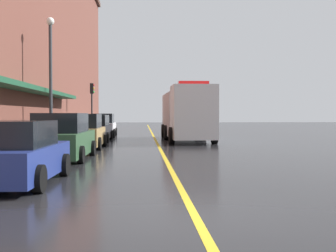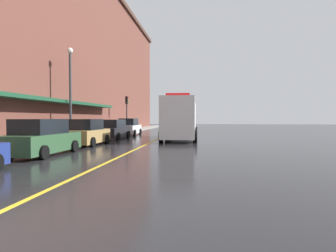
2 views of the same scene
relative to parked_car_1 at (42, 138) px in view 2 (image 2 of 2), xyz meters
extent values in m
plane|color=#232326|center=(3.98, 15.86, -0.84)|extent=(112.00, 112.00, 0.00)
cube|color=gray|center=(-2.22, 15.86, -0.76)|extent=(2.40, 70.00, 0.15)
cube|color=gold|center=(3.98, 15.86, -0.83)|extent=(0.16, 70.00, 0.01)
cube|color=brown|center=(-7.94, 14.86, 8.30)|extent=(9.03, 64.00, 18.28)
cube|color=#19472D|center=(-2.87, 6.86, 2.26)|extent=(1.20, 22.40, 0.24)
cube|color=#2D5133|center=(0.00, 0.07, -0.22)|extent=(1.94, 4.72, 0.89)
cube|color=black|center=(0.00, -0.17, 0.59)|extent=(1.71, 2.61, 0.73)
cylinder|color=black|center=(-0.89, 1.54, -0.52)|extent=(0.23, 0.64, 0.64)
cylinder|color=black|center=(0.96, 1.50, -0.52)|extent=(0.23, 0.64, 0.64)
cylinder|color=black|center=(-0.96, -1.36, -0.52)|extent=(0.23, 0.64, 0.64)
cylinder|color=black|center=(0.90, -1.41, -0.52)|extent=(0.23, 0.64, 0.64)
cube|color=#A5844C|center=(0.12, 5.36, -0.22)|extent=(1.75, 4.23, 0.88)
cube|color=black|center=(0.12, 5.15, 0.57)|extent=(1.56, 2.33, 0.72)
cylinder|color=black|center=(-0.73, 6.68, -0.52)|extent=(0.23, 0.64, 0.64)
cylinder|color=black|center=(1.00, 6.66, -0.52)|extent=(0.23, 0.64, 0.64)
cylinder|color=black|center=(-0.76, 4.07, -0.52)|extent=(0.23, 0.64, 0.64)
cylinder|color=black|center=(0.97, 4.05, -0.52)|extent=(0.23, 0.64, 0.64)
cube|color=black|center=(-0.03, 11.35, -0.24)|extent=(1.96, 4.83, 0.84)
cube|color=black|center=(-0.04, 11.11, 0.52)|extent=(1.73, 2.67, 0.69)
cylinder|color=black|center=(-0.95, 12.86, -0.52)|extent=(0.23, 0.64, 0.64)
cylinder|color=black|center=(0.94, 12.82, -0.52)|extent=(0.23, 0.64, 0.64)
cylinder|color=black|center=(-1.01, 9.89, -0.52)|extent=(0.23, 0.64, 0.64)
cylinder|color=black|center=(0.88, 9.85, -0.52)|extent=(0.23, 0.64, 0.64)
cube|color=silver|center=(0.01, 16.75, -0.22)|extent=(1.78, 4.23, 0.89)
cube|color=black|center=(0.01, 16.54, 0.59)|extent=(1.60, 2.33, 0.73)
cylinder|color=black|center=(-0.88, 18.06, -0.52)|extent=(0.22, 0.64, 0.64)
cylinder|color=black|center=(0.90, 18.07, -0.52)|extent=(0.22, 0.64, 0.64)
cylinder|color=black|center=(-0.88, 15.44, -0.52)|extent=(0.22, 0.64, 0.64)
cylinder|color=black|center=(0.91, 15.44, -0.52)|extent=(0.22, 0.64, 0.64)
cube|color=silver|center=(6.06, 7.86, 1.03)|extent=(2.55, 2.66, 3.13)
cube|color=silver|center=(5.96, 12.71, 0.90)|extent=(2.63, 6.40, 2.88)
cube|color=red|center=(6.06, 7.86, 2.71)|extent=(1.76, 0.63, 0.24)
cylinder|color=black|center=(7.32, 7.97, -0.34)|extent=(0.32, 1.01, 1.00)
cylinder|color=black|center=(4.79, 7.92, -0.34)|extent=(0.32, 1.01, 1.00)
cylinder|color=black|center=(7.24, 11.94, -0.34)|extent=(0.32, 1.01, 1.00)
cylinder|color=black|center=(4.71, 11.89, -0.34)|extent=(0.32, 1.01, 1.00)
cylinder|color=black|center=(7.19, 14.51, -0.34)|extent=(0.32, 1.01, 1.00)
cylinder|color=black|center=(4.66, 14.46, -0.34)|extent=(0.32, 1.01, 1.00)
cylinder|color=#4C4C51|center=(-1.37, -0.34, -0.16)|extent=(0.07, 0.07, 1.05)
cube|color=black|center=(-1.37, -0.34, 0.50)|extent=(0.14, 0.18, 0.28)
cylinder|color=#33383D|center=(-1.97, 7.17, 2.56)|extent=(0.18, 0.18, 6.50)
sphere|color=white|center=(-1.97, 7.17, 6.03)|extent=(0.44, 0.44, 0.44)
cylinder|color=#232326|center=(-1.32, 20.66, 1.01)|extent=(0.14, 0.14, 3.40)
cube|color=black|center=(-1.32, 20.66, 3.16)|extent=(0.28, 0.36, 0.90)
sphere|color=red|center=(-1.16, 20.66, 3.46)|extent=(0.16, 0.16, 0.16)
sphere|color=gold|center=(-1.16, 20.66, 3.16)|extent=(0.16, 0.16, 0.16)
sphere|color=green|center=(-1.16, 20.66, 2.86)|extent=(0.16, 0.16, 0.16)
camera|label=1|loc=(3.06, -16.33, 0.93)|focal=44.69mm
camera|label=2|loc=(7.95, -13.33, 1.02)|focal=30.73mm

